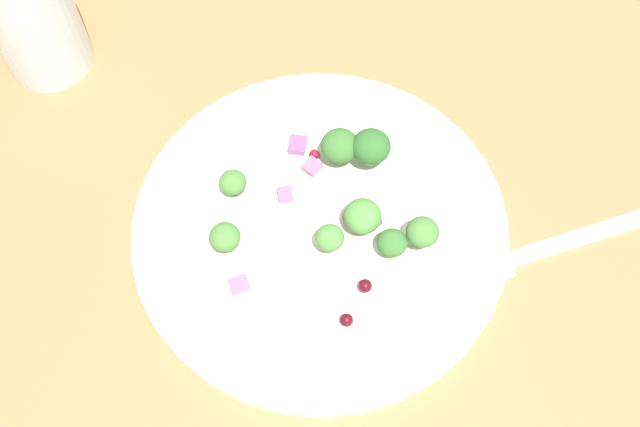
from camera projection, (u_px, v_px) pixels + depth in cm
name	position (u px, v px, depth cm)	size (l,w,h in cm)	color
ground_plane	(359.00, 223.00, 52.88)	(180.00, 180.00, 2.00)	olive
plate	(320.00, 226.00, 50.69)	(26.29, 26.29, 1.70)	white
dressing_pool	(320.00, 223.00, 50.30)	(15.25, 15.25, 0.20)	white
broccoli_floret_0	(225.00, 237.00, 48.42)	(2.15, 2.15, 2.18)	#ADD18E
broccoli_floret_1	(340.00, 146.00, 51.09)	(2.72, 2.72, 2.76)	#8EB77A
broccoli_floret_2	(233.00, 183.00, 50.29)	(1.94, 1.94, 1.96)	#ADD18E
broccoli_floret_3	(422.00, 232.00, 47.97)	(2.22, 2.22, 2.25)	#8EB77A
broccoli_floret_4	(330.00, 238.00, 47.91)	(1.95, 1.95, 1.97)	#8EB77A
broccoli_floret_5	(371.00, 147.00, 50.68)	(2.78, 2.78, 2.81)	#8EB77A
broccoli_floret_6	(361.00, 217.00, 48.77)	(2.60, 2.60, 2.63)	#9EC684
broccoli_floret_7	(392.00, 243.00, 48.10)	(2.05, 2.05, 2.07)	#ADD18E
cranberry_0	(348.00, 216.00, 49.79)	(0.83, 0.83, 0.83)	maroon
cranberry_1	(347.00, 320.00, 46.50)	(0.88, 0.88, 0.88)	#4C0A14
cranberry_2	(366.00, 286.00, 47.35)	(0.92, 0.92, 0.92)	#4C0A14
cranberry_3	(218.00, 242.00, 49.04)	(0.94, 0.94, 0.94)	maroon
cranberry_4	(314.00, 154.00, 52.31)	(0.77, 0.77, 0.77)	maroon
onion_bit_0	(298.00, 145.00, 52.78)	(1.40, 1.21, 0.59)	#934C84
onion_bit_1	(239.00, 285.00, 47.78)	(1.17, 1.29, 0.47)	#A35B93
onion_bit_2	(312.00, 166.00, 51.84)	(1.17, 1.12, 0.42)	#A35B93
onion_bit_3	(285.00, 194.00, 50.89)	(1.01, 1.08, 0.55)	#A35B93
onion_bit_4	(371.00, 220.00, 49.68)	(1.21, 1.17, 0.52)	#843D75
fork	(567.00, 241.00, 50.80)	(18.28, 7.31, 0.50)	silver
water_glass	(29.00, 12.00, 53.83)	(6.73, 6.73, 10.78)	silver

